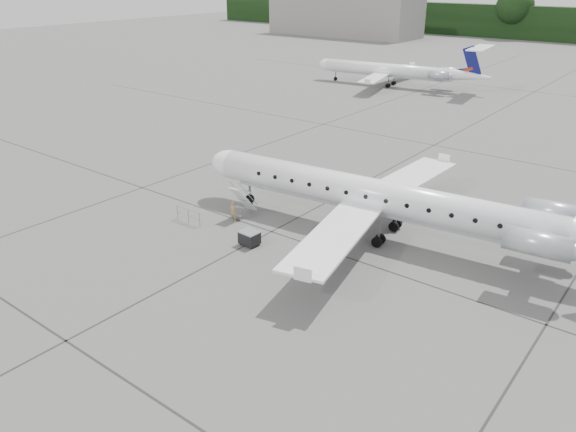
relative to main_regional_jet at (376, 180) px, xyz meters
The scene contains 8 objects.
ground 7.87m from the main_regional_jet, 78.06° to the right, with size 320.00×320.00×0.00m, color #5D5D5A.
terminal_building 123.97m from the main_regional_jet, 123.59° to the left, with size 40.00×14.00×10.00m, color gray.
main_regional_jet is the anchor object (origin of this frame).
airstair 9.64m from the main_regional_jet, 160.99° to the right, with size 0.85×2.10×2.39m, color white, non-canonical shape.
passenger 10.10m from the main_regional_jet, 154.03° to the right, with size 0.55×0.36×1.52m, color #988053.
safety_railing 13.08m from the main_regional_jet, 150.13° to the right, with size 2.20×0.08×1.00m, color #92959A, non-canonical shape.
baggage_cart 8.88m from the main_regional_jet, 130.20° to the right, with size 1.17×0.95×1.02m, color black, non-canonical shape.
bg_regional_left 53.04m from the main_regional_jet, 117.93° to the left, with size 25.09×18.07×6.58m, color white, non-canonical shape.
Camera 1 is at (14.89, -23.38, 16.12)m, focal length 35.00 mm.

